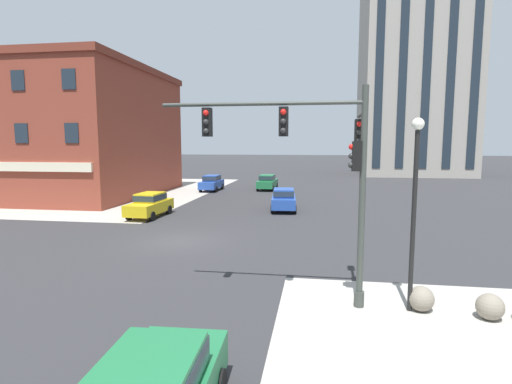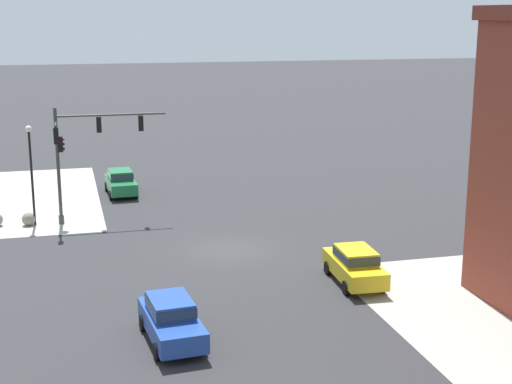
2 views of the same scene
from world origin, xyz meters
TOP-DOWN VIEW (x-y plane):
  - ground_plane at (0.00, 0.00)m, footprint 320.00×320.00m
  - sidewalk_far_corner at (-20.00, 20.00)m, footprint 32.00×32.00m
  - traffic_signal_main at (7.29, -7.19)m, footprint 6.47×2.09m
  - bollard_sphere_curb_a at (10.34, -7.43)m, footprint 0.78×0.78m
  - bollard_sphere_curb_b at (12.18, -7.77)m, footprint 0.78×0.78m
  - street_lamp_corner_near at (10.00, -7.48)m, footprint 0.36×0.36m
  - car_main_northbound_near at (1.64, 24.10)m, footprint 2.02×4.47m
  - car_main_southbound_near at (-4.44, 6.45)m, footprint 2.05×4.48m
  - car_main_southbound_far at (4.59, 10.61)m, footprint 2.15×4.52m
  - car_cross_eastbound at (-4.26, 22.40)m, footprint 1.93×4.42m
  - storefront_block_near_corner at (-19.41, 17.18)m, footprint 21.25×18.80m

SIDE VIEW (x-z plane):
  - ground_plane at x=0.00m, z-range 0.00..0.00m
  - sidewalk_far_corner at x=-20.00m, z-range -0.01..0.01m
  - bollard_sphere_curb_a at x=10.34m, z-range 0.00..0.78m
  - bollard_sphere_curb_b at x=12.18m, z-range 0.00..0.78m
  - car_main_northbound_near at x=1.64m, z-range 0.08..1.76m
  - car_main_southbound_near at x=-4.44m, z-range 0.08..1.76m
  - car_main_southbound_far at x=4.59m, z-range 0.08..1.76m
  - car_cross_eastbound at x=-4.26m, z-range 0.08..1.76m
  - street_lamp_corner_near at x=10.00m, z-range 0.71..6.57m
  - traffic_signal_main at x=7.29m, z-range 1.10..7.95m
  - storefront_block_near_corner at x=-19.41m, z-range 0.01..12.39m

